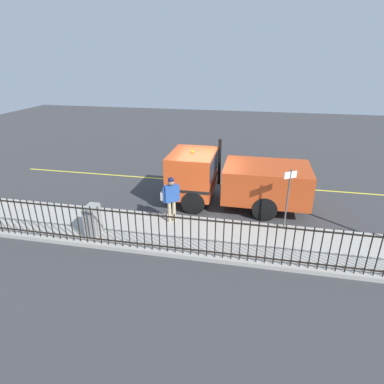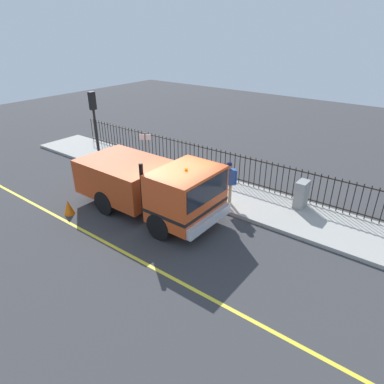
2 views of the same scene
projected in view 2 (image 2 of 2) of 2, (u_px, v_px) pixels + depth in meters
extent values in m
plane|color=#38383A|center=(175.00, 219.00, 12.76)|extent=(51.96, 51.96, 0.00)
cube|color=#A3A099|center=(217.00, 191.00, 14.77)|extent=(2.69, 23.62, 0.14)
cube|color=yellow|center=(124.00, 252.00, 10.91)|extent=(0.12, 21.26, 0.01)
cube|color=#D84C1E|center=(186.00, 194.00, 11.68)|extent=(2.49, 1.83, 1.74)
cube|color=black|center=(186.00, 184.00, 11.51)|extent=(2.29, 1.87, 0.77)
cube|color=#B8411A|center=(126.00, 177.00, 13.44)|extent=(2.49, 3.44, 1.36)
cube|color=silver|center=(210.00, 221.00, 11.46)|extent=(2.36, 0.20, 0.36)
cube|color=black|center=(186.00, 203.00, 11.85)|extent=(2.51, 1.85, 0.12)
cylinder|color=black|center=(199.00, 201.00, 13.01)|extent=(0.30, 0.96, 0.96)
cylinder|color=black|center=(160.00, 226.00, 11.42)|extent=(0.30, 0.96, 0.96)
cylinder|color=black|center=(146.00, 183.00, 14.54)|extent=(0.30, 0.96, 0.96)
cylinder|color=black|center=(105.00, 202.00, 12.95)|extent=(0.30, 0.96, 0.96)
sphere|color=orange|center=(186.00, 169.00, 11.27)|extent=(0.12, 0.12, 0.12)
cylinder|color=black|center=(143.00, 192.00, 11.37)|extent=(0.14, 0.14, 2.09)
cube|color=#264C99|center=(229.00, 177.00, 13.11)|extent=(0.46, 0.54, 0.63)
sphere|color=#997051|center=(229.00, 166.00, 12.92)|extent=(0.23, 0.23, 0.23)
sphere|color=#14193F|center=(229.00, 165.00, 12.88)|extent=(0.22, 0.22, 0.22)
cylinder|color=tan|center=(230.00, 194.00, 13.43)|extent=(0.13, 0.13, 0.84)
cylinder|color=tan|center=(225.00, 194.00, 13.44)|extent=(0.13, 0.13, 0.84)
cylinder|color=#264C99|center=(236.00, 178.00, 13.11)|extent=(0.09, 0.09, 0.60)
cylinder|color=#264C99|center=(221.00, 177.00, 13.15)|extent=(0.09, 0.09, 0.60)
cylinder|color=black|center=(384.00, 207.00, 11.92)|extent=(0.04, 0.04, 1.37)
cylinder|color=black|center=(376.00, 205.00, 12.05)|extent=(0.04, 0.04, 1.37)
cylinder|color=black|center=(368.00, 203.00, 12.19)|extent=(0.04, 0.04, 1.37)
cylinder|color=black|center=(361.00, 201.00, 12.33)|extent=(0.04, 0.04, 1.37)
cylinder|color=black|center=(353.00, 199.00, 12.47)|extent=(0.04, 0.04, 1.37)
cylinder|color=black|center=(346.00, 197.00, 12.61)|extent=(0.04, 0.04, 1.37)
cylinder|color=black|center=(339.00, 195.00, 12.74)|extent=(0.04, 0.04, 1.37)
cylinder|color=black|center=(332.00, 193.00, 12.88)|extent=(0.04, 0.04, 1.37)
cylinder|color=black|center=(325.00, 191.00, 13.02)|extent=(0.04, 0.04, 1.37)
cylinder|color=black|center=(319.00, 190.00, 13.16)|extent=(0.04, 0.04, 1.37)
cylinder|color=black|center=(312.00, 188.00, 13.29)|extent=(0.04, 0.04, 1.37)
cylinder|color=black|center=(306.00, 186.00, 13.43)|extent=(0.04, 0.04, 1.37)
cylinder|color=black|center=(300.00, 185.00, 13.57)|extent=(0.04, 0.04, 1.37)
cylinder|color=black|center=(294.00, 183.00, 13.71)|extent=(0.04, 0.04, 1.37)
cylinder|color=black|center=(288.00, 182.00, 13.85)|extent=(0.04, 0.04, 1.37)
cylinder|color=black|center=(282.00, 180.00, 13.98)|extent=(0.04, 0.04, 1.37)
cylinder|color=black|center=(277.00, 178.00, 14.12)|extent=(0.04, 0.04, 1.37)
cylinder|color=black|center=(271.00, 177.00, 14.26)|extent=(0.04, 0.04, 1.37)
cylinder|color=black|center=(265.00, 176.00, 14.40)|extent=(0.04, 0.04, 1.37)
cylinder|color=black|center=(260.00, 174.00, 14.54)|extent=(0.04, 0.04, 1.37)
cylinder|color=black|center=(255.00, 173.00, 14.67)|extent=(0.04, 0.04, 1.37)
cylinder|color=black|center=(250.00, 171.00, 14.81)|extent=(0.04, 0.04, 1.37)
cylinder|color=black|center=(245.00, 170.00, 14.95)|extent=(0.04, 0.04, 1.37)
cylinder|color=black|center=(240.00, 169.00, 15.09)|extent=(0.04, 0.04, 1.37)
cylinder|color=black|center=(235.00, 167.00, 15.23)|extent=(0.04, 0.04, 1.37)
cylinder|color=black|center=(230.00, 166.00, 15.36)|extent=(0.04, 0.04, 1.37)
cylinder|color=black|center=(225.00, 165.00, 15.50)|extent=(0.04, 0.04, 1.37)
cylinder|color=black|center=(220.00, 164.00, 15.64)|extent=(0.04, 0.04, 1.37)
cylinder|color=black|center=(216.00, 162.00, 15.78)|extent=(0.04, 0.04, 1.37)
cylinder|color=black|center=(211.00, 161.00, 15.92)|extent=(0.04, 0.04, 1.37)
cylinder|color=black|center=(207.00, 160.00, 16.05)|extent=(0.04, 0.04, 1.37)
cylinder|color=black|center=(203.00, 159.00, 16.19)|extent=(0.04, 0.04, 1.37)
cylinder|color=black|center=(198.00, 158.00, 16.33)|extent=(0.04, 0.04, 1.37)
cylinder|color=black|center=(194.00, 157.00, 16.47)|extent=(0.04, 0.04, 1.37)
cylinder|color=black|center=(190.00, 156.00, 16.61)|extent=(0.04, 0.04, 1.37)
cylinder|color=black|center=(186.00, 154.00, 16.74)|extent=(0.04, 0.04, 1.37)
cylinder|color=black|center=(182.00, 153.00, 16.88)|extent=(0.04, 0.04, 1.37)
cylinder|color=black|center=(178.00, 152.00, 17.02)|extent=(0.04, 0.04, 1.37)
cylinder|color=black|center=(174.00, 151.00, 17.16)|extent=(0.04, 0.04, 1.37)
cylinder|color=black|center=(170.00, 150.00, 17.30)|extent=(0.04, 0.04, 1.37)
cylinder|color=black|center=(167.00, 149.00, 17.43)|extent=(0.04, 0.04, 1.37)
cylinder|color=black|center=(163.00, 148.00, 17.57)|extent=(0.04, 0.04, 1.37)
cylinder|color=black|center=(159.00, 147.00, 17.71)|extent=(0.04, 0.04, 1.37)
cylinder|color=black|center=(156.00, 146.00, 17.85)|extent=(0.04, 0.04, 1.37)
cylinder|color=black|center=(152.00, 146.00, 17.99)|extent=(0.04, 0.04, 1.37)
cylinder|color=black|center=(149.00, 145.00, 18.12)|extent=(0.04, 0.04, 1.37)
cylinder|color=black|center=(146.00, 144.00, 18.26)|extent=(0.04, 0.04, 1.37)
cylinder|color=black|center=(142.00, 143.00, 18.40)|extent=(0.04, 0.04, 1.37)
cylinder|color=black|center=(139.00, 142.00, 18.54)|extent=(0.04, 0.04, 1.37)
cylinder|color=black|center=(136.00, 141.00, 18.68)|extent=(0.04, 0.04, 1.37)
cylinder|color=black|center=(132.00, 140.00, 18.81)|extent=(0.04, 0.04, 1.37)
cylinder|color=black|center=(129.00, 139.00, 18.95)|extent=(0.04, 0.04, 1.37)
cylinder|color=black|center=(126.00, 139.00, 19.09)|extent=(0.04, 0.04, 1.37)
cylinder|color=black|center=(123.00, 138.00, 19.23)|extent=(0.04, 0.04, 1.37)
cylinder|color=black|center=(120.00, 137.00, 19.36)|extent=(0.04, 0.04, 1.37)
cylinder|color=black|center=(117.00, 136.00, 19.50)|extent=(0.04, 0.04, 1.37)
cylinder|color=black|center=(114.00, 135.00, 19.64)|extent=(0.04, 0.04, 1.37)
cylinder|color=black|center=(111.00, 135.00, 19.78)|extent=(0.04, 0.04, 1.37)
cylinder|color=black|center=(108.00, 134.00, 19.92)|extent=(0.04, 0.04, 1.37)
cylinder|color=black|center=(106.00, 133.00, 20.05)|extent=(0.04, 0.04, 1.37)
cylinder|color=black|center=(103.00, 132.00, 20.19)|extent=(0.04, 0.04, 1.37)
cylinder|color=black|center=(100.00, 132.00, 20.33)|extent=(0.04, 0.04, 1.37)
cylinder|color=black|center=(97.00, 131.00, 20.47)|extent=(0.04, 0.04, 1.37)
cylinder|color=black|center=(95.00, 130.00, 20.61)|extent=(0.04, 0.04, 1.37)
cylinder|color=black|center=(92.00, 129.00, 20.74)|extent=(0.04, 0.04, 1.37)
cube|color=black|center=(233.00, 155.00, 15.04)|extent=(0.04, 20.08, 0.04)
cube|color=black|center=(232.00, 177.00, 15.53)|extent=(0.04, 20.08, 0.04)
cylinder|color=black|center=(96.00, 129.00, 16.81)|extent=(0.12, 0.12, 3.61)
cube|color=black|center=(92.00, 101.00, 16.20)|extent=(0.31, 0.22, 0.85)
sphere|color=red|center=(92.00, 95.00, 16.09)|extent=(0.16, 0.16, 0.16)
sphere|color=yellow|center=(92.00, 101.00, 16.20)|extent=(0.16, 0.16, 0.16)
sphere|color=green|center=(93.00, 106.00, 16.31)|extent=(0.16, 0.16, 0.16)
cube|color=gray|center=(301.00, 194.00, 13.11)|extent=(0.63, 0.38, 1.09)
cone|color=orange|center=(69.00, 207.00, 12.98)|extent=(0.41, 0.41, 0.59)
cylinder|color=#4C4C4C|center=(146.00, 157.00, 15.14)|extent=(0.06, 0.06, 2.26)
cube|color=white|center=(145.00, 137.00, 14.73)|extent=(0.30, 0.43, 0.24)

